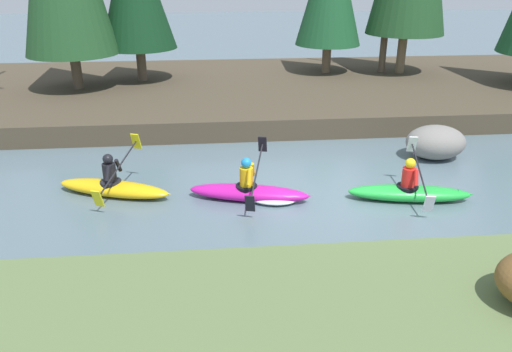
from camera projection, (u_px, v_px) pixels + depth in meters
name	position (u px, v px, depth m)	size (l,w,h in m)	color
ground_plane	(339.00, 194.00, 11.50)	(90.00, 90.00, 0.00)	slate
riverbank_far	(284.00, 90.00, 19.42)	(44.00, 10.05, 0.65)	#473D2D
bare_tree_mid_upstream	(387.00, 14.00, 20.16)	(2.78, 2.74, 4.97)	brown
kayaker_lead	(410.00, 191.00, 11.14)	(2.80, 2.07, 1.20)	green
kayaker_middle	(254.00, 192.00, 11.15)	(2.78, 2.05, 1.20)	#C61999
kayaker_trailing	(114.00, 186.00, 11.37)	(2.75, 2.01, 1.20)	yellow
boulder_midstream	(436.00, 142.00, 13.45)	(1.61, 1.26, 0.91)	gray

